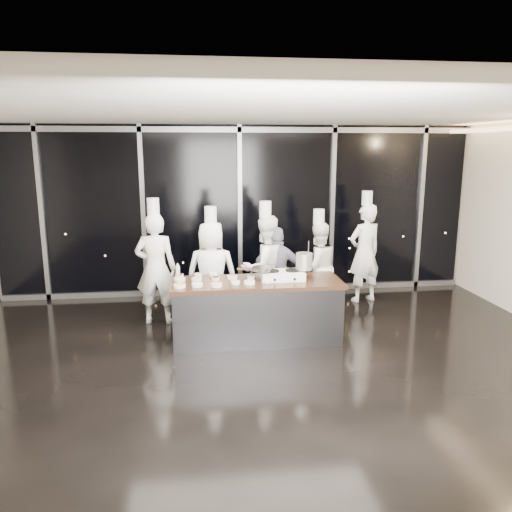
{
  "coord_description": "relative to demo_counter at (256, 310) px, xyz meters",
  "views": [
    {
      "loc": [
        -0.88,
        -5.99,
        2.78
      ],
      "look_at": [
        0.03,
        1.2,
        1.2
      ],
      "focal_mm": 35.0,
      "sensor_mm": 36.0,
      "label": 1
    }
  ],
  "objects": [
    {
      "name": "frying_pan",
      "position": [
        0.08,
        0.05,
        0.61
      ],
      "size": [
        0.51,
        0.3,
        0.05
      ],
      "rotation": [
        0.0,
        0.0,
        0.0
      ],
      "color": "slate",
      "rests_on": "stove"
    },
    {
      "name": "room_shell",
      "position": [
        0.18,
        -0.9,
        1.79
      ],
      "size": [
        9.02,
        7.02,
        3.21
      ],
      "color": "beige",
      "rests_on": "ground"
    },
    {
      "name": "chef_side",
      "position": [
        2.2,
        1.67,
        0.47
      ],
      "size": [
        0.76,
        0.62,
        2.03
      ],
      "rotation": [
        0.0,
        0.0,
        3.46
      ],
      "color": "white",
      "rests_on": "ground"
    },
    {
      "name": "ground",
      "position": [
        0.0,
        -0.9,
        -0.45
      ],
      "size": [
        9.0,
        9.0,
        0.0
      ],
      "primitive_type": "plane",
      "color": "black",
      "rests_on": "ground"
    },
    {
      "name": "chef_right",
      "position": [
        1.22,
        1.25,
        0.33
      ],
      "size": [
        0.86,
        0.74,
        1.77
      ],
      "rotation": [
        0.0,
        0.0,
        3.38
      ],
      "color": "white",
      "rests_on": "ground"
    },
    {
      "name": "window_wall",
      "position": [
        0.0,
        2.53,
        1.14
      ],
      "size": [
        8.9,
        0.11,
        3.2
      ],
      "color": "black",
      "rests_on": "ground"
    },
    {
      "name": "demo_counter",
      "position": [
        0.0,
        0.0,
        0.0
      ],
      "size": [
        2.46,
        0.86,
        0.9
      ],
      "color": "#36373B",
      "rests_on": "ground"
    },
    {
      "name": "chef_left",
      "position": [
        -0.61,
        0.81,
        0.39
      ],
      "size": [
        0.86,
        0.6,
        1.89
      ],
      "rotation": [
        0.0,
        0.0,
        3.05
      ],
      "color": "white",
      "rests_on": "ground"
    },
    {
      "name": "chef_center",
      "position": [
        0.25,
        0.89,
        0.42
      ],
      "size": [
        1.02,
        0.91,
        1.95
      ],
      "rotation": [
        0.0,
        0.0,
        3.51
      ],
      "color": "white",
      "rests_on": "ground"
    },
    {
      "name": "chef_far_left",
      "position": [
        -1.49,
        0.95,
        0.46
      ],
      "size": [
        0.69,
        0.49,
        2.02
      ],
      "rotation": [
        0.0,
        0.0,
        3.04
      ],
      "color": "white",
      "rests_on": "ground"
    },
    {
      "name": "squeeze_bottle",
      "position": [
        -1.13,
        0.34,
        0.55
      ],
      "size": [
        0.06,
        0.06,
        0.22
      ],
      "color": "silver",
      "rests_on": "demo_counter"
    },
    {
      "name": "stock_pot",
      "position": [
        0.71,
        0.04,
        0.71
      ],
      "size": [
        0.24,
        0.24,
        0.24
      ],
      "primitive_type": "cylinder",
      "rotation": [
        0.0,
        0.0,
        0.0
      ],
      "color": "#B1B1B4",
      "rests_on": "stove"
    },
    {
      "name": "stove",
      "position": [
        0.38,
        0.04,
        0.51
      ],
      "size": [
        0.62,
        0.4,
        0.14
      ],
      "rotation": [
        0.0,
        0.0,
        0.0
      ],
      "color": "white",
      "rests_on": "demo_counter"
    },
    {
      "name": "prep_bowls",
      "position": [
        -0.61,
        0.02,
        0.47
      ],
      "size": [
        1.39,
        0.74,
        0.05
      ],
      "color": "white",
      "rests_on": "demo_counter"
    },
    {
      "name": "guest",
      "position": [
        0.45,
        0.81,
        0.32
      ],
      "size": [
        0.93,
        0.44,
        1.55
      ],
      "rotation": [
        0.0,
        0.0,
        3.07
      ],
      "color": "black",
      "rests_on": "ground"
    }
  ]
}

